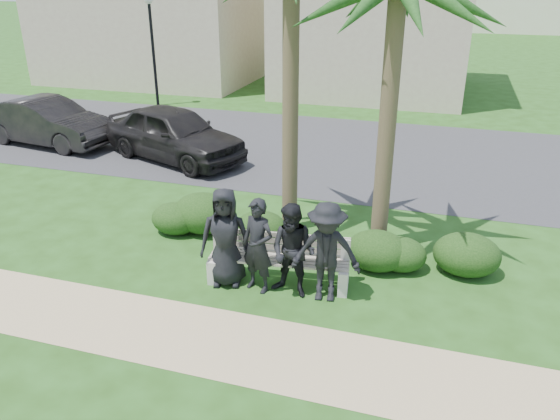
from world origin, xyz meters
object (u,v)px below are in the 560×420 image
Objects in this scene: street_lamp at (151,31)px; car_a at (174,133)px; park_bench at (279,263)px; man_d at (326,253)px; car_b at (48,122)px; man_a at (225,237)px; man_c at (293,251)px; man_b at (258,246)px.

street_lamp is 0.94× the size of car_a.
man_d is at bearing -24.24° from park_bench.
man_d is 0.40× the size of car_b.
man_a reaches higher than man_c.
park_bench is 0.55× the size of car_a.
park_bench is 1.44× the size of man_d.
car_a is 4.54m from car_b.
man_a is 1.06× the size of man_b.
street_lamp reaches higher than man_c.
man_c is 0.38× the size of car_b.
street_lamp is 15.11m from park_bench.
man_a is at bearing -124.99° from car_a.
man_b is 11.14m from car_b.
car_a reaches higher than park_bench.
man_b is (0.61, -0.04, -0.05)m from man_a.
street_lamp reaches higher than park_bench.
street_lamp is 0.97× the size of car_b.
car_a is (-4.09, 6.02, -0.11)m from man_a.
street_lamp reaches higher than car_b.
man_c is 0.56m from man_d.
man_c is (1.22, -0.02, -0.07)m from man_a.
car_a is at bearing 123.68° from park_bench.
car_a is at bearing 127.13° from man_d.
man_d reaches higher than man_b.
car_b is at bearing 108.51° from car_a.
park_bench is 1.05m from man_d.
man_d is at bearing -51.02° from street_lamp.
street_lamp is at bearing 53.74° from car_a.
man_b is 0.38× the size of car_b.
man_c is (0.61, 0.02, -0.01)m from man_b.
man_a is at bearing -166.95° from man_b.
man_a is 0.39× the size of car_a.
park_bench is (8.96, -11.90, -2.56)m from street_lamp.
man_d is at bearing 19.27° from man_b.
car_a is at bearing -84.48° from car_b.
man_c is at bearing -114.47° from car_b.
man_a is 1.22m from man_c.
man_b is at bearing 174.96° from man_d.
street_lamp is 7.64m from car_a.
man_b is at bearing -18.68° from man_a.
park_bench is 1.50× the size of man_b.
man_a is 1.78m from man_d.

